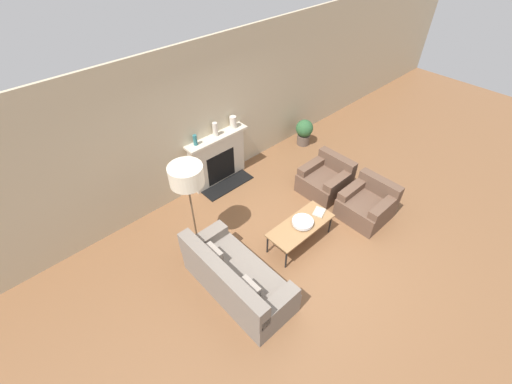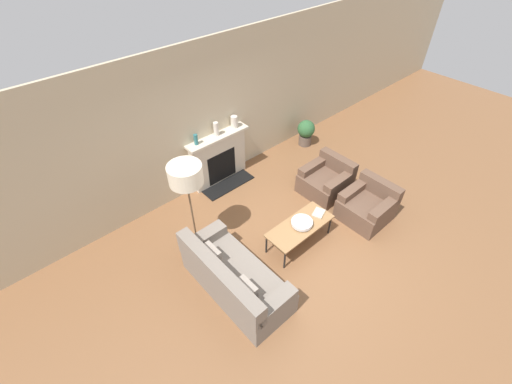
% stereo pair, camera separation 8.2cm
% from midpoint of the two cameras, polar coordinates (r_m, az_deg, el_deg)
% --- Properties ---
extents(ground_plane, '(18.00, 18.00, 0.00)m').
position_cam_midpoint_polar(ground_plane, '(6.11, 7.13, -9.15)').
color(ground_plane, brown).
extents(wall_back, '(18.00, 0.06, 2.90)m').
position_cam_midpoint_polar(wall_back, '(6.63, -8.32, 11.89)').
color(wall_back, '#BCAD8E').
rests_on(wall_back, ground_plane).
extents(fireplace, '(1.37, 0.59, 1.09)m').
position_cam_midpoint_polar(fireplace, '(7.10, -5.85, 5.54)').
color(fireplace, beige).
rests_on(fireplace, ground_plane).
extents(couch, '(0.82, 1.81, 0.84)m').
position_cam_midpoint_polar(couch, '(5.32, -3.32, -14.15)').
color(couch, slate).
rests_on(couch, ground_plane).
extents(armchair_near, '(0.86, 0.83, 0.72)m').
position_cam_midpoint_polar(armchair_near, '(6.72, 18.44, -2.17)').
color(armchair_near, brown).
rests_on(armchair_near, ground_plane).
extents(armchair_far, '(0.86, 0.83, 0.72)m').
position_cam_midpoint_polar(armchair_far, '(7.07, 11.97, 1.91)').
color(armchair_far, brown).
rests_on(armchair_far, ground_plane).
extents(coffee_table, '(1.22, 0.51, 0.44)m').
position_cam_midpoint_polar(coffee_table, '(5.89, 7.73, -5.74)').
color(coffee_table, olive).
rests_on(coffee_table, ground_plane).
extents(bowl, '(0.36, 0.36, 0.08)m').
position_cam_midpoint_polar(bowl, '(5.84, 8.07, -5.08)').
color(bowl, silver).
rests_on(bowl, coffee_table).
extents(book, '(0.29, 0.25, 0.02)m').
position_cam_midpoint_polar(book, '(6.10, 10.79, -3.45)').
color(book, '#B2A893').
rests_on(book, coffee_table).
extents(floor_lamp, '(0.52, 0.52, 1.72)m').
position_cam_midpoint_polar(floor_lamp, '(5.15, -11.17, 2.39)').
color(floor_lamp, brown).
rests_on(floor_lamp, ground_plane).
extents(mantel_vase_left, '(0.08, 0.08, 0.21)m').
position_cam_midpoint_polar(mantel_vase_left, '(6.53, -9.63, 8.62)').
color(mantel_vase_left, '#28666B').
rests_on(mantel_vase_left, fireplace).
extents(mantel_vase_center_left, '(0.10, 0.10, 0.28)m').
position_cam_midpoint_polar(mantel_vase_center_left, '(6.73, -6.33, 10.40)').
color(mantel_vase_center_left, beige).
rests_on(mantel_vase_center_left, fireplace).
extents(mantel_vase_center_right, '(0.14, 0.14, 0.24)m').
position_cam_midpoint_polar(mantel_vase_center_right, '(6.96, -3.32, 11.60)').
color(mantel_vase_center_right, beige).
rests_on(mantel_vase_center_right, fireplace).
extents(potted_plant, '(0.41, 0.41, 0.64)m').
position_cam_midpoint_polar(potted_plant, '(8.37, 8.60, 9.94)').
color(potted_plant, brown).
rests_on(potted_plant, ground_plane).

